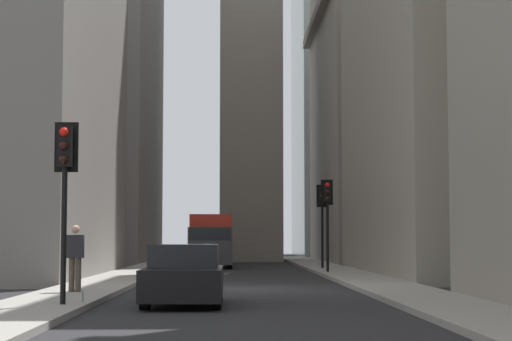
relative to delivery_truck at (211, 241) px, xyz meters
The scene contains 13 objects.
ground_plane 20.65m from the delivery_truck, behind, with size 135.00×135.00×0.00m, color #262628.
sidewalk_right 20.83m from the delivery_truck, behind, with size 90.00×2.20×0.14m, color gray.
sidewalk_left 21.43m from the delivery_truck, 163.98° to the right, with size 90.00×2.20×0.14m, color gray.
building_left_far 17.97m from the delivery_truck, 48.99° to the right, with size 18.23×10.50×19.65m.
building_right_far 18.23m from the delivery_truck, 38.85° to the left, with size 17.60×10.00×24.58m.
church_spire 21.31m from the delivery_truck, 10.01° to the right, with size 4.68×4.68×33.86m.
delivery_truck is the anchor object (origin of this frame).
sedan_black 27.71m from the delivery_truck, behind, with size 4.30×1.78×1.42m.
traffic_light_foreground 29.49m from the delivery_truck, behind, with size 0.43×0.52×3.96m.
traffic_light_midblock 7.52m from the delivery_truck, 131.40° to the right, with size 0.43×0.52×4.06m.
traffic_light_far_junction 11.28m from the delivery_truck, 152.05° to the right, with size 0.43×0.52×3.98m.
pedestrian 24.88m from the delivery_truck, behind, with size 0.26×0.44×1.77m.
discarded_bottle 28.75m from the delivery_truck, behind, with size 0.07×0.07×0.27m.
Camera 1 is at (-28.61, 0.27, 1.54)m, focal length 64.00 mm.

